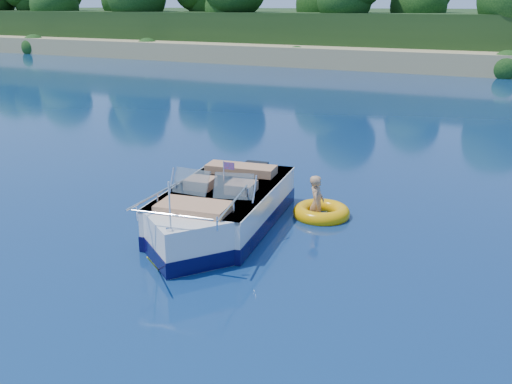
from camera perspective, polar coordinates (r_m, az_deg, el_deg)
ground at (r=9.35m, az=1.57°, el=-11.83°), size 160.00×160.00×0.00m
motorboat at (r=12.38m, az=-3.74°, el=-2.10°), size 2.73×5.99×2.00m
tow_tube at (r=13.32m, az=6.55°, el=-2.06°), size 1.47×1.47×0.35m
boy at (r=13.32m, az=6.03°, el=-2.44°), size 0.56×0.83×1.50m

